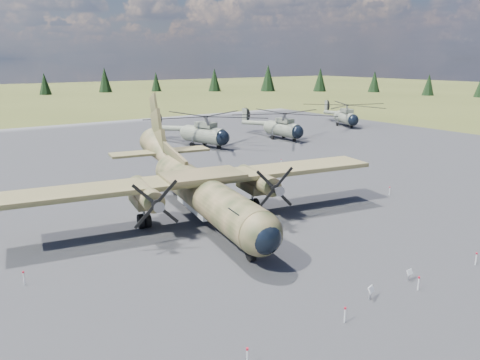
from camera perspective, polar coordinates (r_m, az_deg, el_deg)
ground at (r=36.72m, az=1.47°, el=-5.97°), size 500.00×500.00×0.00m
apron at (r=44.77m, az=-6.05°, el=-2.24°), size 120.00×120.00×0.04m
transport_plane at (r=38.60m, az=-5.14°, el=-0.47°), size 30.70×27.65×10.11m
helicopter_near at (r=70.24m, az=-4.49°, el=6.73°), size 23.09×23.87×4.75m
helicopter_mid at (r=77.05m, az=5.23°, el=7.23°), size 18.12×20.89×4.42m
helicopter_far at (r=94.40m, az=12.79°, el=8.24°), size 22.23×22.23×4.34m
info_placard_left at (r=27.32m, az=15.65°, el=-12.88°), size 0.55×0.36×0.80m
info_placard_right at (r=30.17m, az=19.95°, el=-10.63°), size 0.47×0.22×0.72m
barrier_fence at (r=36.23m, az=0.95°, el=-5.40°), size 33.12×29.62×0.85m
treeline at (r=28.84m, az=4.71°, el=-1.81°), size 332.32×329.36×10.97m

